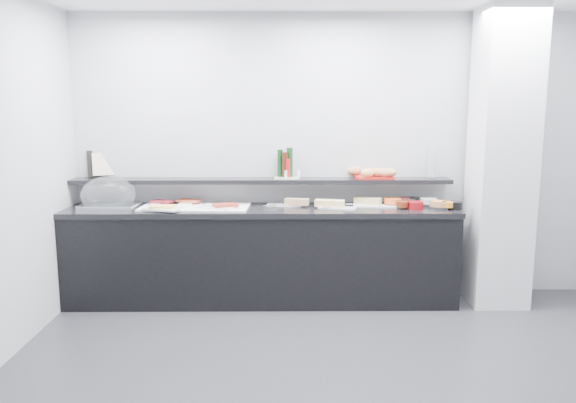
{
  "coord_description": "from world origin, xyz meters",
  "views": [
    {
      "loc": [
        -0.49,
        -3.43,
        1.82
      ],
      "look_at": [
        -0.45,
        1.45,
        1.0
      ],
      "focal_mm": 35.0,
      "sensor_mm": 36.0,
      "label": 1
    }
  ],
  "objects_px": {
    "sandwich_plate_mid": "(338,208)",
    "framed_print": "(98,164)",
    "cloche_base": "(110,206)",
    "condiment_tray": "(287,178)",
    "carafe": "(431,163)",
    "bread_tray": "(374,177)"
  },
  "relations": [
    {
      "from": "sandwich_plate_mid",
      "to": "bread_tray",
      "type": "distance_m",
      "value": 0.5
    },
    {
      "from": "condiment_tray",
      "to": "carafe",
      "type": "xyz_separation_m",
      "value": [
        1.37,
        -0.02,
        0.14
      ]
    },
    {
      "from": "carafe",
      "to": "bread_tray",
      "type": "bearing_deg",
      "value": 177.84
    },
    {
      "from": "framed_print",
      "to": "carafe",
      "type": "height_order",
      "value": "carafe"
    },
    {
      "from": "sandwich_plate_mid",
      "to": "framed_print",
      "type": "relative_size",
      "value": 1.31
    },
    {
      "from": "cloche_base",
      "to": "sandwich_plate_mid",
      "type": "relative_size",
      "value": 1.5
    },
    {
      "from": "bread_tray",
      "to": "carafe",
      "type": "relative_size",
      "value": 1.16
    },
    {
      "from": "bread_tray",
      "to": "sandwich_plate_mid",
      "type": "bearing_deg",
      "value": -150.24
    },
    {
      "from": "cloche_base",
      "to": "carafe",
      "type": "relative_size",
      "value": 1.7
    },
    {
      "from": "sandwich_plate_mid",
      "to": "bread_tray",
      "type": "relative_size",
      "value": 0.98
    },
    {
      "from": "condiment_tray",
      "to": "bread_tray",
      "type": "relative_size",
      "value": 0.67
    },
    {
      "from": "bread_tray",
      "to": "carafe",
      "type": "height_order",
      "value": "carafe"
    },
    {
      "from": "sandwich_plate_mid",
      "to": "condiment_tray",
      "type": "height_order",
      "value": "condiment_tray"
    },
    {
      "from": "cloche_base",
      "to": "bread_tray",
      "type": "xyz_separation_m",
      "value": [
        2.47,
        0.18,
        0.24
      ]
    },
    {
      "from": "cloche_base",
      "to": "framed_print",
      "type": "xyz_separation_m",
      "value": [
        -0.19,
        0.3,
        0.36
      ]
    },
    {
      "from": "carafe",
      "to": "sandwich_plate_mid",
      "type": "bearing_deg",
      "value": -166.5
    },
    {
      "from": "cloche_base",
      "to": "bread_tray",
      "type": "relative_size",
      "value": 1.46
    },
    {
      "from": "cloche_base",
      "to": "condiment_tray",
      "type": "bearing_deg",
      "value": 10.64
    },
    {
      "from": "bread_tray",
      "to": "carafe",
      "type": "distance_m",
      "value": 0.55
    },
    {
      "from": "framed_print",
      "to": "bread_tray",
      "type": "distance_m",
      "value": 2.66
    },
    {
      "from": "cloche_base",
      "to": "bread_tray",
      "type": "height_order",
      "value": "bread_tray"
    },
    {
      "from": "sandwich_plate_mid",
      "to": "bread_tray",
      "type": "xyz_separation_m",
      "value": [
        0.37,
        0.24,
        0.25
      ]
    }
  ]
}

